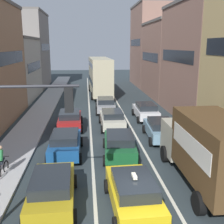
% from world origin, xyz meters
% --- Properties ---
extents(sidewalk_left, '(2.60, 64.00, 0.14)m').
position_xyz_m(sidewalk_left, '(-6.70, 20.00, 0.07)').
color(sidewalk_left, '#B8B8B8').
rests_on(sidewalk_left, ground).
extents(lane_stripe_left, '(0.16, 60.00, 0.01)m').
position_xyz_m(lane_stripe_left, '(-1.70, 20.00, 0.01)').
color(lane_stripe_left, silver).
rests_on(lane_stripe_left, ground).
extents(lane_stripe_right, '(0.16, 60.00, 0.01)m').
position_xyz_m(lane_stripe_right, '(1.70, 20.00, 0.01)').
color(lane_stripe_right, silver).
rests_on(lane_stripe_right, ground).
extents(building_row_right, '(7.20, 43.90, 13.35)m').
position_xyz_m(building_row_right, '(9.90, 22.26, 5.86)').
color(building_row_right, '#936B5B').
rests_on(building_row_right, ground).
extents(traffic_light_pole, '(3.58, 0.38, 5.50)m').
position_xyz_m(traffic_light_pole, '(-4.45, -0.05, 3.82)').
color(traffic_light_pole, '#2D2D33').
rests_on(traffic_light_pole, ground).
extents(removalist_box_truck, '(2.79, 7.74, 3.58)m').
position_xyz_m(removalist_box_truck, '(3.70, 2.85, 1.97)').
color(removalist_box_truck, '#B7B29E').
rests_on(removalist_box_truck, ground).
extents(taxi_centre_lane_front, '(2.20, 4.37, 1.66)m').
position_xyz_m(taxi_centre_lane_front, '(-0.14, 1.09, 0.80)').
color(taxi_centre_lane_front, yellow).
rests_on(taxi_centre_lane_front, ground).
extents(sedan_left_lane_front, '(2.17, 4.35, 1.49)m').
position_xyz_m(sedan_left_lane_front, '(-3.50, 1.68, 0.80)').
color(sedan_left_lane_front, '#B29319').
rests_on(sedan_left_lane_front, ground).
extents(sedan_centre_lane_second, '(2.28, 4.40, 1.49)m').
position_xyz_m(sedan_centre_lane_second, '(-0.01, 6.89, 0.80)').
color(sedan_centre_lane_second, '#19592D').
rests_on(sedan_centre_lane_second, ground).
extents(wagon_left_lane_second, '(2.09, 4.32, 1.49)m').
position_xyz_m(wagon_left_lane_second, '(-3.34, 7.39, 0.80)').
color(wagon_left_lane_second, '#194C8C').
rests_on(wagon_left_lane_second, ground).
extents(hatchback_centre_lane_third, '(2.08, 4.31, 1.49)m').
position_xyz_m(hatchback_centre_lane_third, '(0.11, 13.00, 0.80)').
color(hatchback_centre_lane_third, beige).
rests_on(hatchback_centre_lane_third, ground).
extents(sedan_left_lane_third, '(2.12, 4.33, 1.49)m').
position_xyz_m(sedan_left_lane_third, '(-3.37, 13.14, 0.80)').
color(sedan_left_lane_third, '#A51E1E').
rests_on(sedan_left_lane_third, ground).
extents(coupe_centre_lane_fourth, '(2.17, 4.35, 1.49)m').
position_xyz_m(coupe_centre_lane_fourth, '(-0.03, 18.72, 0.80)').
color(coupe_centre_lane_fourth, gray).
rests_on(coupe_centre_lane_fourth, ground).
extents(sedan_right_lane_behind_truck, '(2.24, 4.38, 1.49)m').
position_xyz_m(sedan_right_lane_behind_truck, '(3.31, 9.78, 0.80)').
color(sedan_right_lane_behind_truck, '#759EB7').
rests_on(sedan_right_lane_behind_truck, ground).
extents(wagon_right_lane_far, '(2.09, 4.32, 1.49)m').
position_xyz_m(wagon_right_lane_far, '(3.47, 15.56, 0.80)').
color(wagon_right_lane_far, silver).
rests_on(wagon_right_lane_far, ground).
extents(bus_mid_queue_primary, '(3.05, 10.57, 5.06)m').
position_xyz_m(bus_mid_queue_primary, '(-0.11, 28.57, 2.83)').
color(bus_mid_queue_primary, '#BFB793').
rests_on(bus_mid_queue_primary, ground).
extents(cyclist_on_sidewalk, '(0.50, 1.73, 1.72)m').
position_xyz_m(cyclist_on_sidewalk, '(-6.43, 4.64, 0.85)').
color(cyclist_on_sidewalk, black).
rests_on(cyclist_on_sidewalk, ground).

